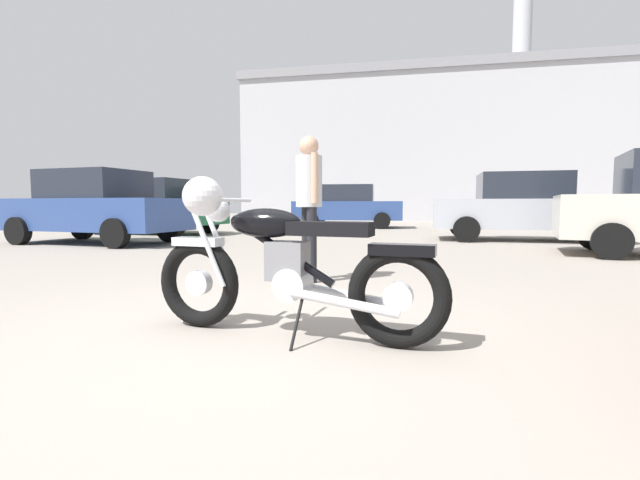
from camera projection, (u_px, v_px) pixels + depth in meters
ground_plane at (261, 342)px, 2.82m from camera, size 80.00×80.00×0.00m
vintage_motorcycle at (281, 264)px, 2.91m from camera, size 2.08×0.74×1.07m
bystander at (309, 193)px, 5.00m from camera, size 0.31×0.38×1.66m
white_estate_far at (96, 207)px, 10.10m from camera, size 4.23×1.99×1.67m
blue_hatchback_right at (348, 206)px, 17.26m from camera, size 4.41×2.39×1.67m
dark_sedan_left at (155, 207)px, 13.46m from camera, size 4.26×2.03×1.67m
silver_sedan_mid at (521, 207)px, 10.88m from camera, size 4.29×2.11×1.67m
industrial_building at (428, 151)px, 28.80m from camera, size 23.34×12.39×16.25m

